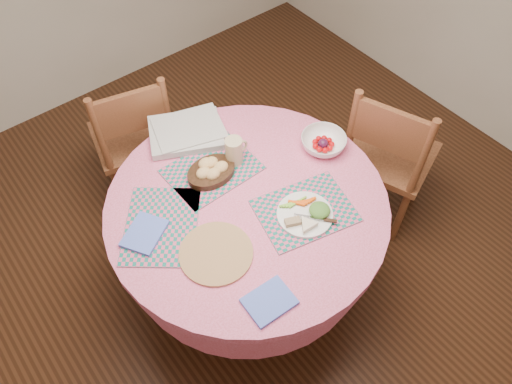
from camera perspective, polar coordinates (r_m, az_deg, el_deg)
ground at (r=2.80m, az=-0.81°, el=-10.37°), size 4.00×4.00×0.00m
dining_table at (r=2.32m, az=-0.97°, el=-4.01°), size 1.24×1.24×0.75m
chair_right at (r=2.76m, az=14.79°, el=4.02°), size 0.56×0.57×0.97m
chair_back at (r=2.87m, az=-13.69°, el=6.07°), size 0.52×0.50×0.93m
placemat_front at (r=2.14m, az=5.62°, el=-2.14°), size 0.46×0.39×0.01m
placemat_left at (r=2.13m, az=-10.77°, el=-3.78°), size 0.49×0.50×0.01m
placemat_back at (r=2.29m, az=-5.05°, el=2.59°), size 0.40×0.30×0.01m
wicker_trivet at (r=2.02m, az=-4.59°, el=-6.98°), size 0.30×0.30×0.01m
napkin_near at (r=1.91m, az=1.53°, el=-12.38°), size 0.19×0.15×0.01m
napkin_far at (r=2.11m, az=-12.62°, el=-4.62°), size 0.23×0.21×0.01m
dinner_plate at (r=2.11m, az=5.90°, el=-2.41°), size 0.24×0.24×0.05m
bread_bowl at (r=2.24m, az=-5.16°, el=2.52°), size 0.23×0.23×0.08m
latte_mug at (r=2.26m, az=-2.49°, el=4.74°), size 0.12×0.08×0.13m
fruit_bowl at (r=2.37m, az=7.70°, el=5.60°), size 0.25×0.25×0.07m
newspaper_stack at (r=2.43m, az=-7.98°, el=6.82°), size 0.42×0.39×0.04m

